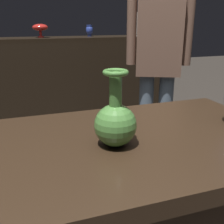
# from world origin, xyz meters

# --- Properties ---
(back_display_shelf) EXTENTS (2.60, 0.40, 0.99)m
(back_display_shelf) POSITION_xyz_m (0.00, 2.20, 0.49)
(back_display_shelf) COLOR black
(back_display_shelf) RESTS_ON ground_plane
(vase_centerpiece) EXTENTS (0.13, 0.13, 0.23)m
(vase_centerpiece) POSITION_xyz_m (0.01, -0.03, 0.88)
(vase_centerpiece) COLOR #477A38
(vase_centerpiece) RESTS_ON display_plinth
(shelf_vase_center) EXTENTS (0.15, 0.15, 0.13)m
(shelf_vase_center) POSITION_xyz_m (0.00, 2.20, 1.09)
(shelf_vase_center) COLOR red
(shelf_vase_center) RESTS_ON back_display_shelf
(shelf_vase_right) EXTENTS (0.08, 0.08, 0.12)m
(shelf_vase_right) POSITION_xyz_m (0.52, 2.25, 1.05)
(shelf_vase_right) COLOR #2D429E
(shelf_vase_right) RESTS_ON back_display_shelf
(shelf_vase_far_right) EXTENTS (0.08, 0.08, 0.25)m
(shelf_vase_far_right) POSITION_xyz_m (1.04, 2.17, 1.11)
(shelf_vase_far_right) COLOR gray
(shelf_vase_far_right) RESTS_ON back_display_shelf
(visitor_near_right) EXTENTS (0.43, 0.30, 1.55)m
(visitor_near_right) POSITION_xyz_m (0.74, 1.08, 0.91)
(visitor_near_right) COLOR slate
(visitor_near_right) RESTS_ON ground_plane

